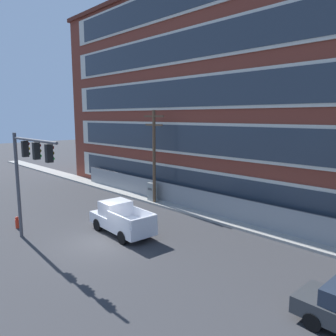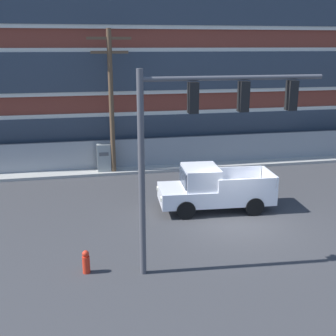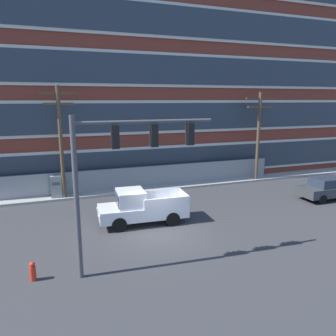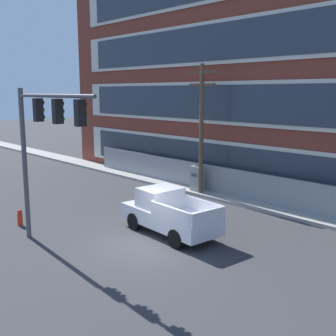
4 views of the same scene
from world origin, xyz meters
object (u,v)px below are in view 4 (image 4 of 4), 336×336
Objects in this scene: electrical_cabinet at (197,180)px; pickup_truck_white at (168,213)px; traffic_signal_mast at (42,133)px; utility_pole_near_corner at (201,124)px; fire_hydrant at (20,218)px.

pickup_truck_white is at bearing -55.66° from electrical_cabinet.
traffic_signal_mast is 6.38m from pickup_truck_white.
pickup_truck_white is (2.03, 4.76, -3.73)m from traffic_signal_mast.
utility_pole_near_corner reaches higher than fire_hydrant.
pickup_truck_white is at bearing 38.18° from fire_hydrant.
fire_hydrant is (-1.17, -10.85, -0.47)m from electrical_cabinet.
utility_pole_near_corner reaches higher than electrical_cabinet.
traffic_signal_mast is 8.21× the size of fire_hydrant.
pickup_truck_white is at bearing 66.88° from traffic_signal_mast.
traffic_signal_mast is 11.18m from utility_pole_near_corner.
electrical_cabinet is 10.92m from fire_hydrant.
traffic_signal_mast is 1.25× the size of pickup_truck_white.
electrical_cabinet reaches higher than fire_hydrant.
utility_pole_near_corner is 11.49m from fire_hydrant.
traffic_signal_mast reaches higher than fire_hydrant.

